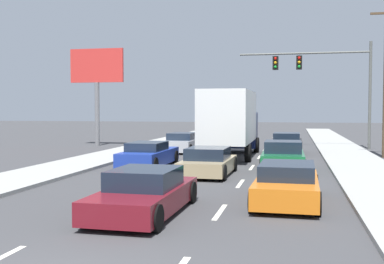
{
  "coord_description": "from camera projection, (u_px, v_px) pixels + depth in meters",
  "views": [
    {
      "loc": [
        3.62,
        -6.01,
        2.77
      ],
      "look_at": [
        -0.87,
        14.97,
        1.74
      ],
      "focal_mm": 44.47,
      "sensor_mm": 36.0,
      "label": 1
    }
  ],
  "objects": [
    {
      "name": "ground_plane",
      "position": [
        237.0,
        151.0,
        31.17
      ],
      "size": [
        140.0,
        140.0,
        0.0
      ],
      "primitive_type": "plane",
      "color": "#3D3D3F"
    },
    {
      "name": "sidewalk_right",
      "position": [
        354.0,
        161.0,
        24.88
      ],
      "size": [
        3.0,
        80.0,
        0.14
      ],
      "primitive_type": "cube",
      "color": "#9E9E99",
      "rests_on": "ground_plane"
    },
    {
      "name": "sidewalk_left",
      "position": [
        112.0,
        155.0,
        27.7
      ],
      "size": [
        3.0,
        80.0,
        0.14
      ],
      "primitive_type": "cube",
      "color": "#9E9E99",
      "rests_on": "ground_plane"
    },
    {
      "name": "lane_markings",
      "position": [
        235.0,
        153.0,
        30.24
      ],
      "size": [
        3.54,
        57.0,
        0.01
      ],
      "color": "silver",
      "rests_on": "ground_plane"
    },
    {
      "name": "car_silver",
      "position": [
        183.0,
        143.0,
        30.74
      ],
      "size": [
        1.9,
        4.57,
        1.26
      ],
      "color": "#B7BABF",
      "rests_on": "ground_plane"
    },
    {
      "name": "car_blue",
      "position": [
        149.0,
        155.0,
        22.83
      ],
      "size": [
        1.93,
        4.67,
        1.21
      ],
      "color": "#1E389E",
      "rests_on": "ground_plane"
    },
    {
      "name": "box_truck",
      "position": [
        231.0,
        120.0,
        27.13
      ],
      "size": [
        2.71,
        8.57,
        3.77
      ],
      "color": "white",
      "rests_on": "ground_plane"
    },
    {
      "name": "car_tan",
      "position": [
        208.0,
        162.0,
        19.9
      ],
      "size": [
        2.03,
        4.06,
        1.17
      ],
      "color": "tan",
      "rests_on": "ground_plane"
    },
    {
      "name": "car_maroon",
      "position": [
        145.0,
        194.0,
        12.52
      ],
      "size": [
        2.01,
        4.58,
        1.21
      ],
      "color": "maroon",
      "rests_on": "ground_plane"
    },
    {
      "name": "car_black",
      "position": [
        287.0,
        144.0,
        29.86
      ],
      "size": [
        1.96,
        4.15,
        1.3
      ],
      "color": "black",
      "rests_on": "ground_plane"
    },
    {
      "name": "car_green",
      "position": [
        283.0,
        156.0,
        21.84
      ],
      "size": [
        2.01,
        4.17,
        1.31
      ],
      "color": "#196B38",
      "rests_on": "ground_plane"
    },
    {
      "name": "car_orange",
      "position": [
        287.0,
        184.0,
        14.07
      ],
      "size": [
        1.96,
        4.42,
        1.18
      ],
      "color": "orange",
      "rests_on": "ground_plane"
    },
    {
      "name": "traffic_signal_mast",
      "position": [
        316.0,
        71.0,
        33.42
      ],
      "size": [
        9.09,
        0.69,
        7.43
      ],
      "color": "#595B56",
      "rests_on": "ground_plane"
    },
    {
      "name": "roadside_billboard",
      "position": [
        97.0,
        77.0,
        35.82
      ],
      "size": [
        4.19,
        0.36,
        7.32
      ],
      "color": "slate",
      "rests_on": "ground_plane"
    }
  ]
}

